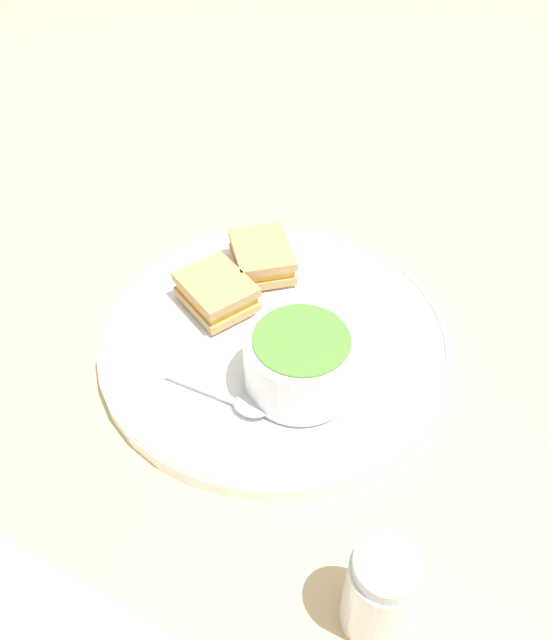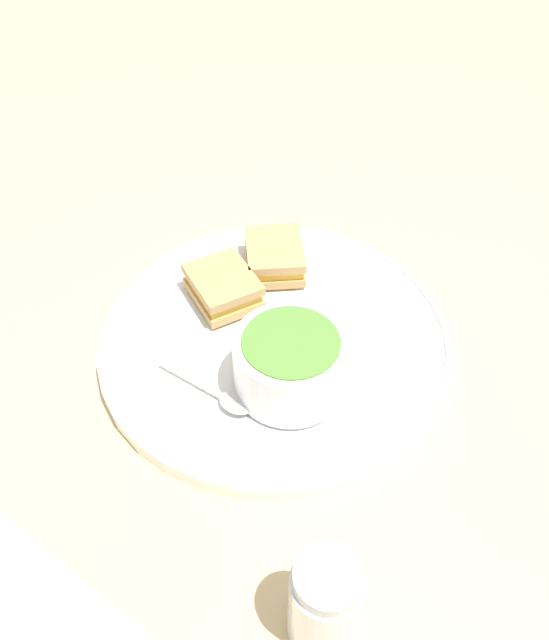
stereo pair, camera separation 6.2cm
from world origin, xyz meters
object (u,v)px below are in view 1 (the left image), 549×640
(spoon, at_px, (243,404))
(soup_bowl, at_px, (301,360))
(sandwich_half_near, at_px, (262,257))
(sandwich_half_far, at_px, (217,291))
(salt_shaker, at_px, (380,592))

(spoon, bearing_deg, soup_bowl, 54.68)
(soup_bowl, height_order, sandwich_half_near, soup_bowl)
(soup_bowl, xyz_separation_m, sandwich_half_near, (0.12, 0.13, -0.01))
(soup_bowl, height_order, sandwich_half_far, soup_bowl)
(spoon, xyz_separation_m, sandwich_half_near, (0.17, 0.10, 0.01))
(sandwich_half_near, height_order, sandwich_half_far, same)
(soup_bowl, relative_size, salt_shaker, 1.10)
(soup_bowl, xyz_separation_m, sandwich_half_far, (0.04, 0.13, -0.01))
(sandwich_half_near, xyz_separation_m, sandwich_half_far, (-0.07, 0.01, 0.00))
(soup_bowl, relative_size, spoon, 0.97)
(sandwich_half_near, bearing_deg, soup_bowl, -132.40)
(sandwich_half_far, bearing_deg, sandwich_half_near, -4.93)
(soup_bowl, height_order, spoon, soup_bowl)
(salt_shaker, bearing_deg, sandwich_half_far, 57.61)
(soup_bowl, distance_m, sandwich_half_near, 0.17)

